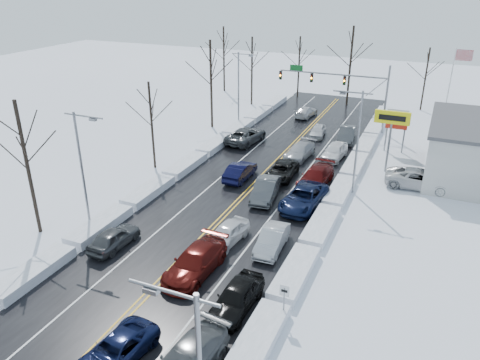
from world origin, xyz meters
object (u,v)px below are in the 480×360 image
at_px(tires_plus_sign, 392,122).
at_px(flagpole, 451,85).
at_px(traffic_signal_mast, 344,84).
at_px(oncoming_car_0, 240,179).

height_order(tires_plus_sign, flagpole, flagpole).
xyz_separation_m(traffic_signal_mast, flagpole, (11.72, 2.01, 0.45)).
bearing_deg(flagpole, oncoming_car_0, -128.48).
relative_size(tires_plus_sign, flagpole, 0.60).
bearing_deg(tires_plus_sign, flagpole, 71.56).
relative_size(traffic_signal_mast, flagpole, 1.33).
bearing_deg(tires_plus_sign, traffic_signal_mast, 120.46).
distance_m(traffic_signal_mast, flagpole, 11.90).
distance_m(tires_plus_sign, flagpole, 14.79).
height_order(flagpole, oncoming_car_0, flagpole).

